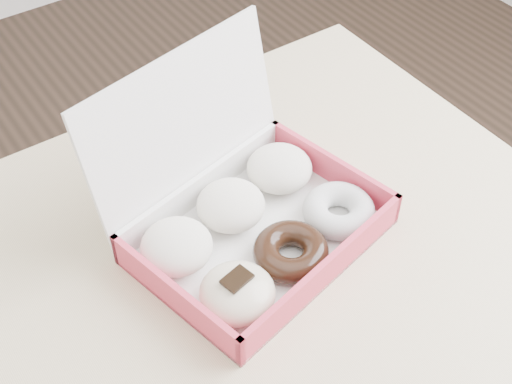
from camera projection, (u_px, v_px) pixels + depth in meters
donut_box at (248, 218)px, 0.83m from camera, size 0.32×0.30×0.20m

